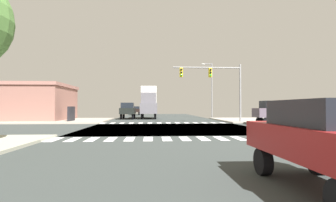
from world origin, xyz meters
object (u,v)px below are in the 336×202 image
at_px(street_lamp, 210,86).
at_px(sedan_nearside_1, 327,137).
at_px(sedan_farside_2, 136,110).
at_px(suv_crossing_1, 279,110).
at_px(box_truck_queued_1, 149,102).
at_px(bank_building, 22,102).
at_px(traffic_signal_mast, 214,79).
at_px(pickup_trailing_1, 128,110).

xyz_separation_m(street_lamp, sedan_nearside_1, (-5.62, -36.22, -3.98)).
bearing_deg(sedan_farside_2, sedan_nearside_1, 97.40).
height_order(sedan_nearside_1, suv_crossing_1, suv_crossing_1).
relative_size(sedan_nearside_1, suv_crossing_1, 0.93).
bearing_deg(sedan_farside_2, box_truck_queued_1, 99.29).
relative_size(bank_building, box_truck_queued_1, 1.82).
distance_m(traffic_signal_mast, suv_crossing_1, 7.38).
bearing_deg(box_truck_queued_1, sedan_nearside_1, 96.42).
height_order(bank_building, sedan_farside_2, bank_building).
distance_m(bank_building, sedan_farside_2, 27.35).
xyz_separation_m(sedan_nearside_1, pickup_trailing_1, (-7.00, 33.97, 0.17)).
bearing_deg(traffic_signal_mast, suv_crossing_1, -32.29).
bearing_deg(sedan_farside_2, suv_crossing_1, 115.08).
bearing_deg(pickup_trailing_1, sedan_nearside_1, 101.64).
bearing_deg(street_lamp, sedan_nearside_1, -98.81).
bearing_deg(pickup_trailing_1, traffic_signal_mast, 134.83).
bearing_deg(bank_building, traffic_signal_mast, -14.83).
height_order(sedan_nearside_1, sedan_farside_2, same).
height_order(traffic_signal_mast, sedan_farside_2, traffic_signal_mast).
xyz_separation_m(traffic_signal_mast, box_truck_queued_1, (-7.23, 11.86, -2.23)).
bearing_deg(sedan_farside_2, pickup_trailing_1, 90.00).
bearing_deg(box_truck_queued_1, sedan_farside_2, -80.71).
height_order(sedan_nearside_1, box_truck_queued_1, box_truck_queued_1).
xyz_separation_m(bank_building, sedan_nearside_1, (19.97, -29.82, -1.20)).
relative_size(street_lamp, sedan_nearside_1, 2.00).
bearing_deg(traffic_signal_mast, sedan_nearside_1, -97.77).
relative_size(box_truck_queued_1, pickup_trailing_1, 1.41).
bearing_deg(suv_crossing_1, box_truck_queued_1, -140.26).
bearing_deg(suv_crossing_1, sedan_nearside_1, -23.48).
xyz_separation_m(street_lamp, box_truck_queued_1, (-9.62, -0.69, -2.53)).
distance_m(sedan_nearside_1, suv_crossing_1, 22.00).
xyz_separation_m(bank_building, pickup_trailing_1, (12.97, 4.15, -1.02)).
bearing_deg(bank_building, box_truck_queued_1, 19.71).
distance_m(bank_building, sedan_nearside_1, 35.91).
distance_m(traffic_signal_mast, street_lamp, 12.77).
xyz_separation_m(sedan_farside_2, suv_crossing_1, (15.77, -33.69, 0.28)).
bearing_deg(traffic_signal_mast, box_truck_queued_1, 121.38).
bearing_deg(pickup_trailing_1, sedan_farside_2, -90.00).
distance_m(street_lamp, bank_building, 26.52).
distance_m(suv_crossing_1, pickup_trailing_1, 20.95).
bearing_deg(pickup_trailing_1, box_truck_queued_1, -152.45).
xyz_separation_m(sedan_nearside_1, suv_crossing_1, (8.77, 20.18, 0.28)).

